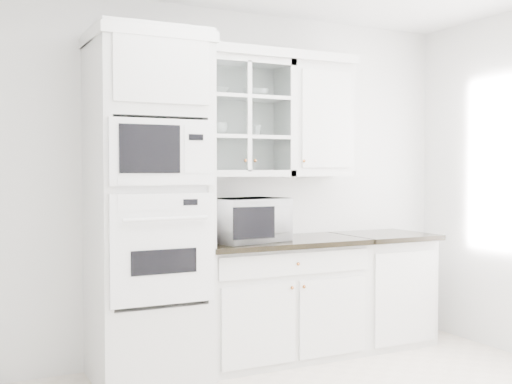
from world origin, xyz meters
TOP-DOWN VIEW (x-y plane):
  - room_shell at (0.00, 0.43)m, footprint 4.00×3.50m
  - oven_column at (-0.75, 1.42)m, footprint 0.76×0.68m
  - base_cabinet_run at (0.28, 1.45)m, footprint 1.32×0.67m
  - extra_base_cabinet at (1.28, 1.45)m, footprint 0.72×0.67m
  - upper_cabinet_glass at (0.03, 1.58)m, footprint 0.80×0.33m
  - upper_cabinet_solid at (0.71, 1.58)m, footprint 0.55×0.33m
  - crown_molding at (-0.07, 1.56)m, footprint 2.14×0.38m
  - countertop_microwave at (0.00, 1.41)m, footprint 0.64×0.57m
  - bowl_a at (-0.20, 1.57)m, footprint 0.24×0.24m
  - bowl_b at (0.16, 1.57)m, footprint 0.20×0.20m
  - cup_a at (-0.15, 1.57)m, footprint 0.14×0.14m
  - cup_b at (0.16, 1.58)m, footprint 0.12×0.12m

SIDE VIEW (x-z plane):
  - base_cabinet_run at x=0.28m, z-range 0.00..0.92m
  - extra_base_cabinet at x=1.28m, z-range 0.00..0.92m
  - countertop_microwave at x=0.00m, z-range 0.92..1.24m
  - oven_column at x=-0.75m, z-range 0.00..2.40m
  - cup_b at x=0.16m, z-range 1.71..1.80m
  - cup_a at x=-0.15m, z-range 1.71..1.81m
  - room_shell at x=0.00m, z-range 0.43..3.13m
  - upper_cabinet_glass at x=0.03m, z-range 1.40..2.30m
  - upper_cabinet_solid at x=0.71m, z-range 1.40..2.30m
  - bowl_a at x=-0.20m, z-range 2.01..2.06m
  - bowl_b at x=0.16m, z-range 2.01..2.07m
  - crown_molding at x=-0.07m, z-range 2.30..2.37m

